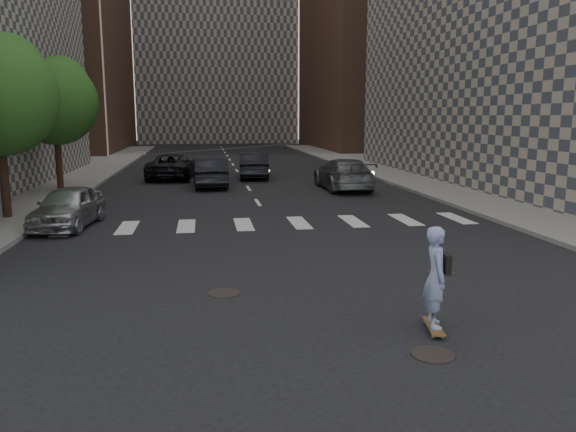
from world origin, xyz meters
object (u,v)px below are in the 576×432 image
silver_sedan (68,207)px  traffic_car_a (210,172)px  tree_c (56,98)px  skateboarder (436,277)px  traffic_car_c (172,166)px  traffic_car_b (343,174)px  traffic_car_d (352,169)px  traffic_car_e (254,165)px

silver_sedan → traffic_car_a: bearing=71.3°
tree_c → silver_sedan: size_ratio=1.58×
skateboarder → traffic_car_a: size_ratio=0.39×
tree_c → skateboarder: (11.08, -20.67, -3.65)m
silver_sedan → traffic_car_c: traffic_car_c is taller
traffic_car_a → traffic_car_c: (-2.20, 4.29, -0.04)m
traffic_car_c → traffic_car_a: bearing=123.3°
traffic_car_b → traffic_car_d: bearing=-111.5°
tree_c → skateboarder: bearing=-61.8°
skateboarder → traffic_car_e: (-0.86, 25.53, -0.20)m
traffic_car_c → silver_sedan: bearing=85.5°
tree_c → traffic_car_e: bearing=25.4°
tree_c → traffic_car_b: tree_c is taller
skateboarder → traffic_car_c: size_ratio=0.35×
traffic_car_a → silver_sedan: bearing=62.7°
tree_c → traffic_car_b: size_ratio=1.19×
skateboarder → traffic_car_b: skateboarder is taller
tree_c → traffic_car_e: size_ratio=1.35×
skateboarder → silver_sedan: bearing=139.6°
traffic_car_b → traffic_car_d: size_ratio=1.41×
silver_sedan → tree_c: bearing=110.9°
skateboarder → traffic_car_b: 19.62m
silver_sedan → traffic_car_e: bearing=68.6°
silver_sedan → traffic_car_b: (11.86, 8.39, 0.09)m
traffic_car_a → traffic_car_e: size_ratio=1.00×
skateboarder → traffic_car_d: (4.78, 23.36, -0.33)m
tree_c → traffic_car_d: size_ratio=1.67×
traffic_car_d → traffic_car_e: size_ratio=0.81×
skateboarder → traffic_car_b: (3.23, 19.35, -0.19)m
traffic_car_b → traffic_car_d: traffic_car_b is taller
silver_sedan → traffic_car_e: size_ratio=0.85×
traffic_car_a → traffic_car_e: (2.77, 4.04, 0.00)m
tree_c → skateboarder: 23.73m
traffic_car_b → traffic_car_c: traffic_car_b is taller
tree_c → traffic_car_a: (7.45, 0.83, -3.84)m
traffic_car_c → traffic_car_e: 4.97m
traffic_car_c → traffic_car_b: bearing=150.8°
skateboarder → traffic_car_a: bearing=110.9°
traffic_car_b → traffic_car_d: 4.30m
silver_sedan → traffic_car_e: (7.77, 14.57, 0.09)m
skateboarder → traffic_car_a: (-3.63, 21.49, -0.20)m
traffic_car_a → traffic_car_e: 4.90m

